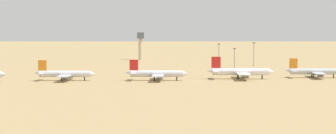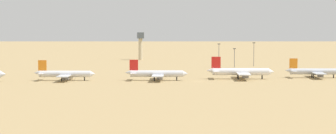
{
  "view_description": "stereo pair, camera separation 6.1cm",
  "coord_description": "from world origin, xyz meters",
  "px_view_note": "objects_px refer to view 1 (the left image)",
  "views": [
    {
      "loc": [
        -56.24,
        -304.7,
        29.24
      ],
      "look_at": [
        -12.73,
        20.48,
        6.0
      ],
      "focal_mm": 66.07,
      "sensor_mm": 36.0,
      "label": 1
    },
    {
      "loc": [
        -56.18,
        -304.71,
        29.24
      ],
      "look_at": [
        -12.73,
        20.48,
        6.0
      ],
      "focal_mm": 66.07,
      "sensor_mm": 36.0,
      "label": 2
    }
  ],
  "objects_px": {
    "parked_jet_orange_1": "(64,74)",
    "parked_jet_orange_4": "(314,71)",
    "light_pole_east": "(234,56)",
    "light_pole_mid": "(219,54)",
    "light_pole_west": "(254,53)",
    "control_tower": "(140,43)",
    "parked_jet_red_2": "(156,74)",
    "parked_jet_red_3": "(240,72)"
  },
  "relations": [
    {
      "from": "parked_jet_orange_1",
      "to": "parked_jet_orange_4",
      "type": "distance_m",
      "value": 132.58
    },
    {
      "from": "parked_jet_orange_4",
      "to": "light_pole_east",
      "type": "bearing_deg",
      "value": 115.8
    },
    {
      "from": "parked_jet_orange_4",
      "to": "light_pole_mid",
      "type": "height_order",
      "value": "light_pole_mid"
    },
    {
      "from": "light_pole_west",
      "to": "light_pole_east",
      "type": "distance_m",
      "value": 19.85
    },
    {
      "from": "control_tower",
      "to": "light_pole_mid",
      "type": "distance_m",
      "value": 102.47
    },
    {
      "from": "parked_jet_orange_4",
      "to": "light_pole_west",
      "type": "xyz_separation_m",
      "value": [
        -7.84,
        92.26,
        5.9
      ]
    },
    {
      "from": "control_tower",
      "to": "light_pole_west",
      "type": "bearing_deg",
      "value": -49.83
    },
    {
      "from": "parked_jet_orange_1",
      "to": "parked_jet_red_2",
      "type": "xyz_separation_m",
      "value": [
        46.64,
        -5.56,
        0.07
      ]
    },
    {
      "from": "parked_jet_orange_1",
      "to": "light_pole_east",
      "type": "xyz_separation_m",
      "value": [
        108.45,
        79.42,
        4.09
      ]
    },
    {
      "from": "parked_jet_red_2",
      "to": "light_pole_east",
      "type": "relative_size",
      "value": 2.54
    },
    {
      "from": "parked_jet_orange_4",
      "to": "light_pole_mid",
      "type": "distance_m",
      "value": 89.9
    },
    {
      "from": "light_pole_mid",
      "to": "light_pole_east",
      "type": "height_order",
      "value": "light_pole_mid"
    },
    {
      "from": "parked_jet_red_2",
      "to": "control_tower",
      "type": "relative_size",
      "value": 1.47
    },
    {
      "from": "parked_jet_red_3",
      "to": "light_pole_mid",
      "type": "distance_m",
      "value": 85.02
    },
    {
      "from": "parked_jet_orange_1",
      "to": "light_pole_mid",
      "type": "height_order",
      "value": "light_pole_mid"
    },
    {
      "from": "control_tower",
      "to": "parked_jet_orange_4",
      "type": "bearing_deg",
      "value": -66.02
    },
    {
      "from": "parked_jet_orange_4",
      "to": "light_pole_east",
      "type": "distance_m",
      "value": 84.67
    },
    {
      "from": "parked_jet_orange_1",
      "to": "light_pole_west",
      "type": "relative_size",
      "value": 1.95
    },
    {
      "from": "parked_jet_red_3",
      "to": "light_pole_mid",
      "type": "height_order",
      "value": "light_pole_mid"
    },
    {
      "from": "parked_jet_orange_4",
      "to": "light_pole_mid",
      "type": "xyz_separation_m",
      "value": [
        -34.2,
        82.94,
        5.72
      ]
    },
    {
      "from": "parked_jet_red_2",
      "to": "control_tower",
      "type": "height_order",
      "value": "control_tower"
    },
    {
      "from": "light_pole_west",
      "to": "parked_jet_orange_1",
      "type": "bearing_deg",
      "value": -144.0
    },
    {
      "from": "light_pole_mid",
      "to": "control_tower",
      "type": "bearing_deg",
      "value": 115.36
    },
    {
      "from": "light_pole_west",
      "to": "control_tower",
      "type": "bearing_deg",
      "value": 130.17
    },
    {
      "from": "parked_jet_red_2",
      "to": "parked_jet_orange_4",
      "type": "bearing_deg",
      "value": 11.53
    },
    {
      "from": "control_tower",
      "to": "light_pole_mid",
      "type": "xyz_separation_m",
      "value": [
        43.86,
        -92.52,
        -4.16
      ]
    },
    {
      "from": "parked_jet_red_3",
      "to": "parked_jet_orange_4",
      "type": "relative_size",
      "value": 1.12
    },
    {
      "from": "parked_jet_red_3",
      "to": "light_pole_mid",
      "type": "bearing_deg",
      "value": 94.52
    },
    {
      "from": "light_pole_west",
      "to": "parked_jet_red_3",
      "type": "bearing_deg",
      "value": -109.63
    },
    {
      "from": "parked_jet_red_3",
      "to": "light_pole_east",
      "type": "height_order",
      "value": "light_pole_east"
    },
    {
      "from": "parked_jet_orange_1",
      "to": "parked_jet_red_3",
      "type": "height_order",
      "value": "parked_jet_red_3"
    },
    {
      "from": "parked_jet_red_3",
      "to": "light_pole_mid",
      "type": "xyz_separation_m",
      "value": [
        7.11,
        84.55,
        5.29
      ]
    },
    {
      "from": "parked_jet_red_2",
      "to": "parked_jet_red_3",
      "type": "xyz_separation_m",
      "value": [
        44.62,
        2.31,
        0.35
      ]
    },
    {
      "from": "control_tower",
      "to": "parked_jet_red_2",
      "type": "bearing_deg",
      "value": -92.51
    },
    {
      "from": "light_pole_mid",
      "to": "light_pole_west",
      "type": "bearing_deg",
      "value": 19.47
    },
    {
      "from": "parked_jet_orange_1",
      "to": "light_pole_east",
      "type": "distance_m",
      "value": 134.48
    },
    {
      "from": "parked_jet_orange_4",
      "to": "control_tower",
      "type": "height_order",
      "value": "control_tower"
    },
    {
      "from": "light_pole_west",
      "to": "light_pole_mid",
      "type": "distance_m",
      "value": 27.97
    },
    {
      "from": "parked_jet_orange_1",
      "to": "parked_jet_red_2",
      "type": "distance_m",
      "value": 46.97
    },
    {
      "from": "parked_jet_orange_4",
      "to": "control_tower",
      "type": "xyz_separation_m",
      "value": [
        -78.06,
        175.46,
        9.88
      ]
    },
    {
      "from": "parked_jet_orange_4",
      "to": "light_pole_mid",
      "type": "relative_size",
      "value": 1.99
    },
    {
      "from": "light_pole_west",
      "to": "parked_jet_red_2",
      "type": "bearing_deg",
      "value": -129.07
    }
  ]
}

